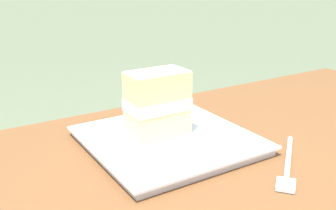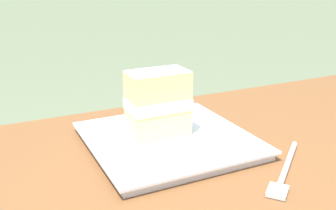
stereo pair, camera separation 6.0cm
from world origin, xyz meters
The scene contains 3 objects.
dessert_plate centered at (0.18, 0.29, 0.77)m, with size 0.25×0.25×0.02m.
cake_slice centered at (0.17, 0.30, 0.83)m, with size 0.10×0.06×0.10m.
dessert_fork centered at (0.28, 0.13, 0.77)m, with size 0.14×0.12×0.01m.
Camera 1 is at (-0.12, -0.20, 1.03)m, focal length 41.98 mm.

